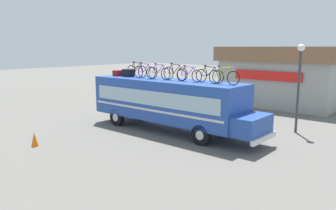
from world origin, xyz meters
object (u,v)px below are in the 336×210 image
(rooftop_bicycle_1, at_px, (137,71))
(rooftop_bicycle_4, at_px, (175,73))
(rooftop_bicycle_6, at_px, (209,75))
(street_lamp, at_px, (299,75))
(traffic_cone, at_px, (35,139))
(rooftop_bicycle_3, at_px, (159,73))
(bus, at_px, (169,101))
(luggage_bag_1, at_px, (118,73))
(rooftop_bicycle_5, at_px, (189,75))
(rooftop_bicycle_2, at_px, (145,72))
(luggage_bag_2, at_px, (128,73))
(rooftop_bicycle_7, at_px, (224,77))

(rooftop_bicycle_1, relative_size, rooftop_bicycle_4, 0.98)
(rooftop_bicycle_6, distance_m, street_lamp, 5.23)
(rooftop_bicycle_6, bearing_deg, traffic_cone, -129.12)
(rooftop_bicycle_4, bearing_deg, rooftop_bicycle_3, -168.76)
(bus, xyz_separation_m, luggage_bag_1, (-4.17, -0.14, 1.37))
(bus, relative_size, rooftop_bicycle_5, 6.51)
(rooftop_bicycle_3, bearing_deg, rooftop_bicycle_4, 11.24)
(luggage_bag_1, distance_m, rooftop_bicycle_2, 2.59)
(bus, height_order, rooftop_bicycle_1, rooftop_bicycle_1)
(luggage_bag_1, distance_m, luggage_bag_2, 0.85)
(bus, height_order, rooftop_bicycle_5, rooftop_bicycle_5)
(luggage_bag_2, distance_m, rooftop_bicycle_5, 4.77)
(luggage_bag_2, bearing_deg, rooftop_bicycle_1, 4.03)
(rooftop_bicycle_5, distance_m, rooftop_bicycle_6, 1.17)
(rooftop_bicycle_3, height_order, rooftop_bicycle_4, rooftop_bicycle_4)
(luggage_bag_2, distance_m, rooftop_bicycle_3, 2.73)
(rooftop_bicycle_1, distance_m, rooftop_bicycle_5, 4.05)
(rooftop_bicycle_4, bearing_deg, street_lamp, 39.58)
(bus, height_order, luggage_bag_1, luggage_bag_1)
(rooftop_bicycle_2, bearing_deg, rooftop_bicycle_3, 9.49)
(rooftop_bicycle_7, bearing_deg, traffic_cone, -134.85)
(rooftop_bicycle_4, relative_size, rooftop_bicycle_6, 1.00)
(rooftop_bicycle_4, xyz_separation_m, traffic_cone, (-3.41, -6.65, -3.01))
(traffic_cone, bearing_deg, bus, 65.72)
(rooftop_bicycle_3, xyz_separation_m, rooftop_bicycle_6, (3.19, 0.39, -0.00))
(traffic_cone, xyz_separation_m, street_lamp, (8.70, 11.03, 2.94))
(rooftop_bicycle_4, distance_m, rooftop_bicycle_7, 3.16)
(rooftop_bicycle_6, bearing_deg, street_lamp, 53.13)
(luggage_bag_2, distance_m, rooftop_bicycle_7, 6.92)
(luggage_bag_2, bearing_deg, luggage_bag_1, -173.86)
(luggage_bag_2, distance_m, traffic_cone, 7.15)
(luggage_bag_2, height_order, traffic_cone, luggage_bag_2)
(rooftop_bicycle_7, bearing_deg, luggage_bag_2, -179.57)
(rooftop_bicycle_3, xyz_separation_m, street_lamp, (6.33, 4.58, -0.06))
(rooftop_bicycle_4, xyz_separation_m, street_lamp, (5.29, 4.37, -0.07))
(rooftop_bicycle_2, bearing_deg, rooftop_bicycle_6, 7.64)
(traffic_cone, bearing_deg, luggage_bag_1, 100.45)
(rooftop_bicycle_1, relative_size, traffic_cone, 2.43)
(rooftop_bicycle_5, height_order, traffic_cone, rooftop_bicycle_5)
(luggage_bag_1, distance_m, rooftop_bicycle_4, 4.61)
(street_lamp, bearing_deg, traffic_cone, -128.28)
(rooftop_bicycle_4, bearing_deg, rooftop_bicycle_2, -169.62)
(rooftop_bicycle_3, relative_size, rooftop_bicycle_6, 0.98)
(traffic_cone, bearing_deg, street_lamp, 51.72)
(luggage_bag_1, height_order, rooftop_bicycle_3, rooftop_bicycle_3)
(rooftop_bicycle_1, xyz_separation_m, rooftop_bicycle_7, (6.19, 0.00, -0.01))
(rooftop_bicycle_3, xyz_separation_m, rooftop_bicycle_7, (4.19, 0.15, 0.00))
(rooftop_bicycle_6, distance_m, traffic_cone, 9.31)
(rooftop_bicycle_3, xyz_separation_m, traffic_cone, (-2.38, -6.45, -3.00))
(rooftop_bicycle_4, distance_m, traffic_cone, 8.06)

